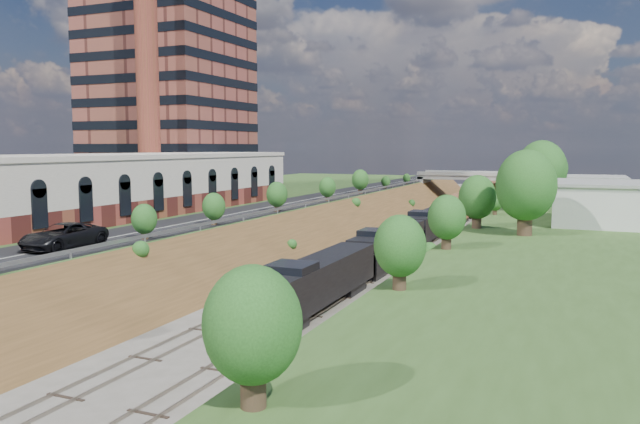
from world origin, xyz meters
TOP-DOWN VIEW (x-y plane):
  - platform_left at (-33.00, 60.00)m, footprint 44.00×180.00m
  - embankment_left at (-11.00, 60.00)m, footprint 10.00×180.00m
  - embankment_right at (11.00, 60.00)m, footprint 10.00×180.00m
  - rail_left_track at (-2.60, 60.00)m, footprint 1.58×180.00m
  - rail_right_track at (2.60, 60.00)m, footprint 1.58×180.00m
  - road at (-15.50, 60.00)m, footprint 8.00×180.00m
  - guardrail at (-11.40, 59.80)m, footprint 0.10×171.00m
  - commercial_building at (-28.00, 38.00)m, footprint 14.30×62.30m
  - highrise_tower at (-44.00, 72.00)m, footprint 22.00×22.00m
  - smokestack at (-36.00, 56.00)m, footprint 3.20×3.20m
  - overpass at (0.00, 122.00)m, footprint 24.50×8.30m
  - white_building_near at (23.50, 52.00)m, footprint 9.00×12.00m
  - white_building_far at (23.00, 74.00)m, footprint 8.00×10.00m
  - tree_right_large at (17.00, 40.00)m, footprint 5.25×5.25m
  - tree_left_crest at (-11.80, 20.00)m, footprint 2.45×2.45m
  - freight_train at (2.60, 91.45)m, footprint 3.14×142.87m
  - suv at (-14.93, 18.37)m, footprint 3.41×7.00m

SIDE VIEW (x-z plane):
  - embankment_left at x=-11.00m, z-range -5.00..5.00m
  - embankment_right at x=11.00m, z-range -5.00..5.00m
  - rail_left_track at x=-2.60m, z-range 0.00..0.18m
  - rail_right_track at x=2.60m, z-range 0.00..0.18m
  - platform_left at x=-33.00m, z-range 0.00..5.00m
  - freight_train at x=2.60m, z-range 0.32..4.98m
  - overpass at x=0.00m, z-range 1.22..8.62m
  - road at x=-15.50m, z-range 5.00..5.10m
  - guardrail at x=-11.40m, z-range 5.20..5.90m
  - suv at x=-14.93m, z-range 5.10..7.02m
  - white_building_far at x=23.00m, z-range 5.00..8.60m
  - white_building_near at x=23.50m, z-range 5.00..9.00m
  - tree_left_crest at x=-11.80m, z-range 5.26..8.82m
  - commercial_building at x=-28.00m, z-range 5.01..12.01m
  - tree_right_large at x=17.00m, z-range 5.58..13.19m
  - smokestack at x=-36.00m, z-range 5.00..45.00m
  - highrise_tower at x=-44.00m, z-range 5.93..59.83m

